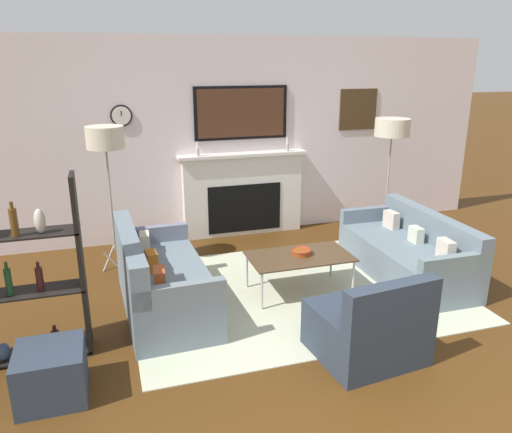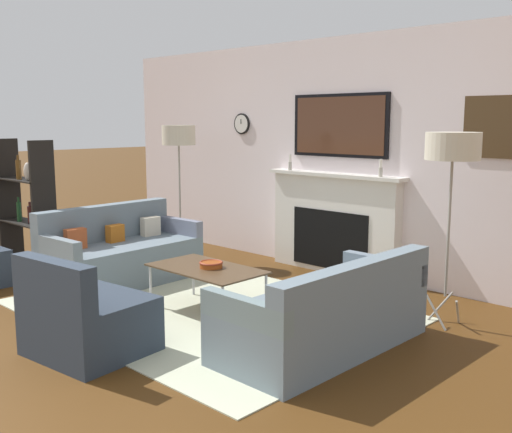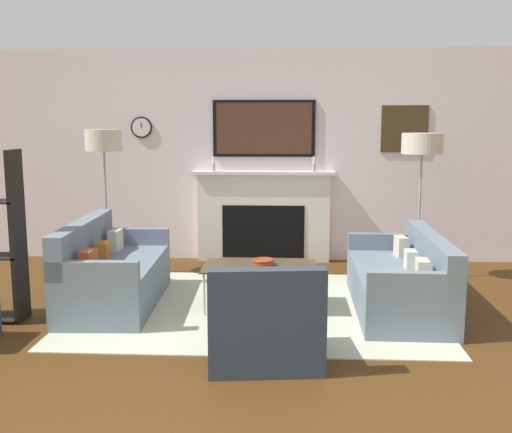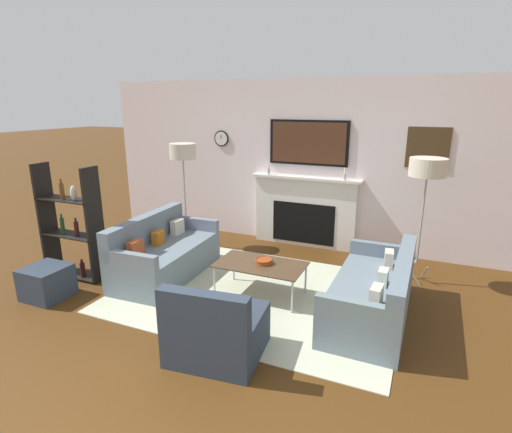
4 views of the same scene
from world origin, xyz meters
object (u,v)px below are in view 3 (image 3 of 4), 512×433
coffee_table (260,268)px  floor_lamp_left (104,142)px  floor_lamp_right (422,145)px  couch_right (402,283)px  decorative_bowl (263,262)px  armchair (264,328)px  couch_left (111,275)px

coffee_table → floor_lamp_left: floor_lamp_left is taller
floor_lamp_left → floor_lamp_right: floor_lamp_left is taller
couch_right → floor_lamp_left: (-3.21, 1.17, 1.29)m
coffee_table → couch_right: bearing=1.3°
floor_lamp_right → decorative_bowl: bearing=-145.8°
armchair → coffee_table: 1.31m
couch_right → coffee_table: size_ratio=1.66×
floor_lamp_right → coffee_table: bearing=-145.6°
couch_right → decorative_bowl: bearing=-180.0°
coffee_table → armchair: bearing=-85.7°
couch_left → armchair: size_ratio=1.87×
couch_left → couch_right: bearing=0.0°
couch_left → floor_lamp_left: bearing=108.5°
armchair → floor_lamp_right: size_ratio=0.54×
couch_left → decorative_bowl: (1.49, 0.00, 0.16)m
couch_left → floor_lamp_right: size_ratio=1.01×
coffee_table → floor_lamp_right: floor_lamp_right is taller
couch_right → armchair: bearing=-133.4°
decorative_bowl → couch_right: bearing=0.0°
couch_right → couch_left: bearing=-180.0°
floor_lamp_left → coffee_table: bearing=-33.0°
decorative_bowl → floor_lamp_right: floor_lamp_right is taller
couch_left → floor_lamp_right: bearing=20.0°
couch_left → floor_lamp_left: floor_lamp_left is taller
armchair → decorative_bowl: (-0.07, 1.33, 0.19)m
decorative_bowl → armchair: bearing=-87.1°
couch_left → decorative_bowl: size_ratio=7.80×
couch_right → floor_lamp_right: bearing=71.4°
decorative_bowl → floor_lamp_left: size_ratio=0.13×
couch_left → floor_lamp_right: (3.21, 1.17, 1.23)m
couch_left → floor_lamp_right: 3.63m
armchair → floor_lamp_right: (1.66, 2.50, 1.26)m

